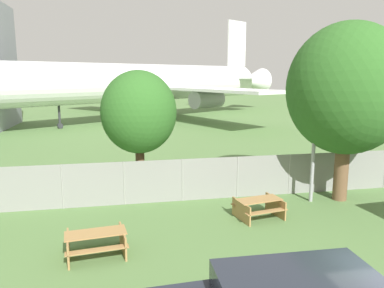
{
  "coord_description": "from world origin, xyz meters",
  "views": [
    {
      "loc": [
        -5.25,
        -5.06,
        5.53
      ],
      "look_at": [
        -1.52,
        13.7,
        2.0
      ],
      "focal_mm": 35.0,
      "sensor_mm": 36.0,
      "label": 1
    }
  ],
  "objects_px": {
    "picnic_bench_near_cabin": "(259,206)",
    "tree_left_of_cabin": "(139,113)",
    "picnic_bench_open_grass": "(96,241)",
    "tree_behind_benches": "(347,89)",
    "airplane": "(152,83)"
  },
  "relations": [
    {
      "from": "picnic_bench_near_cabin",
      "to": "airplane",
      "type": "bearing_deg",
      "value": 91.7
    },
    {
      "from": "picnic_bench_open_grass",
      "to": "tree_behind_benches",
      "type": "relative_size",
      "value": 0.26
    },
    {
      "from": "picnic_bench_near_cabin",
      "to": "tree_left_of_cabin",
      "type": "xyz_separation_m",
      "value": [
        -4.4,
        3.09,
        3.46
      ]
    },
    {
      "from": "tree_behind_benches",
      "to": "picnic_bench_near_cabin",
      "type": "bearing_deg",
      "value": -162.79
    },
    {
      "from": "airplane",
      "to": "picnic_bench_near_cabin",
      "type": "bearing_deg",
      "value": 59.08
    },
    {
      "from": "airplane",
      "to": "tree_behind_benches",
      "type": "relative_size",
      "value": 5.31
    },
    {
      "from": "picnic_bench_near_cabin",
      "to": "tree_left_of_cabin",
      "type": "height_order",
      "value": "tree_left_of_cabin"
    },
    {
      "from": "picnic_bench_open_grass",
      "to": "tree_behind_benches",
      "type": "height_order",
      "value": "tree_behind_benches"
    },
    {
      "from": "picnic_bench_open_grass",
      "to": "tree_left_of_cabin",
      "type": "height_order",
      "value": "tree_left_of_cabin"
    },
    {
      "from": "tree_left_of_cabin",
      "to": "picnic_bench_open_grass",
      "type": "bearing_deg",
      "value": -108.41
    },
    {
      "from": "picnic_bench_open_grass",
      "to": "tree_behind_benches",
      "type": "xyz_separation_m",
      "value": [
        10.49,
        3.36,
        4.45
      ]
    },
    {
      "from": "airplane",
      "to": "tree_left_of_cabin",
      "type": "height_order",
      "value": "airplane"
    },
    {
      "from": "picnic_bench_near_cabin",
      "to": "tree_behind_benches",
      "type": "bearing_deg",
      "value": 17.21
    },
    {
      "from": "airplane",
      "to": "tree_behind_benches",
      "type": "height_order",
      "value": "airplane"
    },
    {
      "from": "picnic_bench_near_cabin",
      "to": "tree_behind_benches",
      "type": "relative_size",
      "value": 0.25
    }
  ]
}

